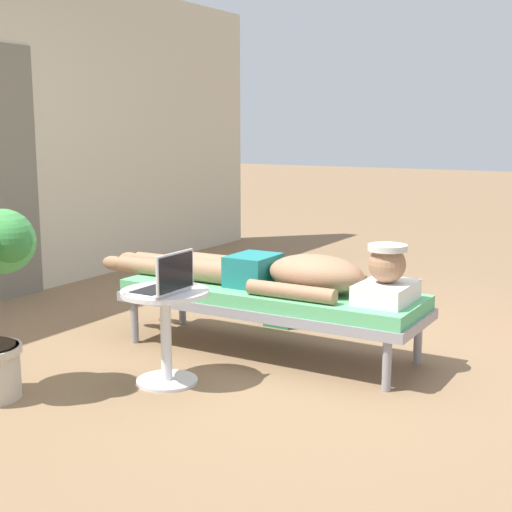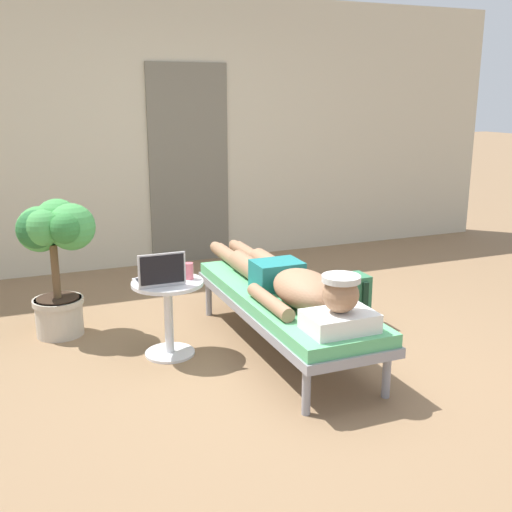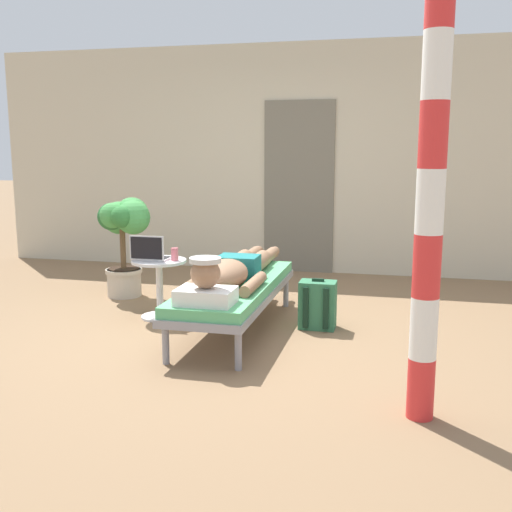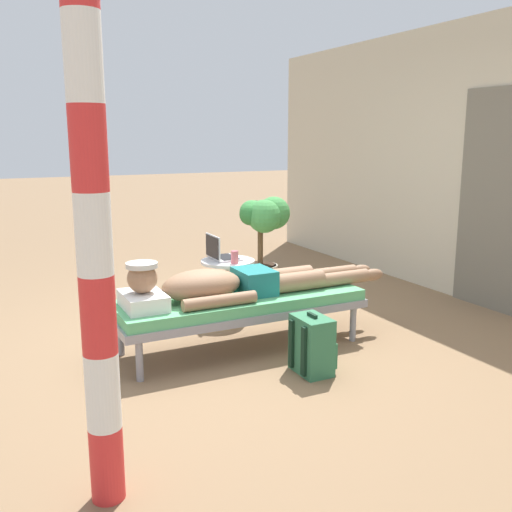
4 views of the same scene
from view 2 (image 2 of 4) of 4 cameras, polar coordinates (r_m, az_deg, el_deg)
ground_plane at (r=4.18m, az=2.11°, el=-9.71°), size 40.00×40.00×0.00m
house_wall_back at (r=6.51m, az=-7.39°, el=11.32°), size 7.60×0.20×2.70m
house_door_panel at (r=6.46m, az=-6.23°, el=8.38°), size 0.84×0.03×2.04m
lounge_chair at (r=4.23m, az=2.60°, el=-4.35°), size 0.62×1.93×0.42m
person_reclining at (r=4.10m, az=3.11°, el=-2.40°), size 0.53×2.17×0.33m
side_table at (r=4.19m, az=-8.14°, el=-4.53°), size 0.48×0.48×0.52m
laptop at (r=4.06m, az=-8.90°, el=-1.84°), size 0.31×0.24×0.23m
drink_glass at (r=4.16m, az=-6.25°, el=-1.39°), size 0.06×0.06×0.11m
backpack at (r=4.77m, az=8.48°, el=-4.15°), size 0.30×0.26×0.42m
potted_plant at (r=4.65m, az=-18.21°, el=1.05°), size 0.55×0.56×1.00m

